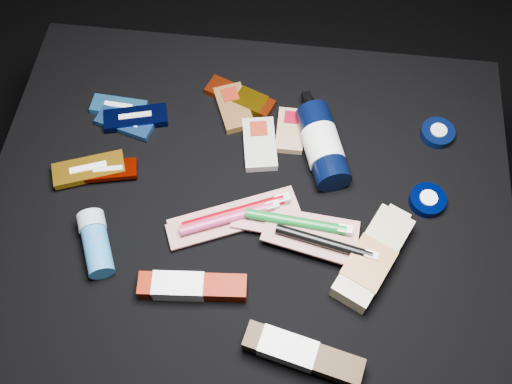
# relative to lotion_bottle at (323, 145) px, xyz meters

# --- Properties ---
(ground) EXTENTS (3.00, 3.00, 0.00)m
(ground) POSITION_rel_lotion_bottle_xyz_m (-0.13, -0.12, -0.43)
(ground) COLOR black
(ground) RESTS_ON ground
(cloth_table) EXTENTS (0.98, 0.78, 0.40)m
(cloth_table) POSITION_rel_lotion_bottle_xyz_m (-0.13, -0.12, -0.23)
(cloth_table) COLOR black
(cloth_table) RESTS_ON ground
(luna_bar_0) EXTENTS (0.11, 0.05, 0.01)m
(luna_bar_0) POSITION_rel_lotion_bottle_xyz_m (-0.41, 0.06, -0.03)
(luna_bar_0) COLOR #2A76BE
(luna_bar_0) RESTS_ON cloth_table
(luna_bar_1) EXTENTS (0.12, 0.07, 0.02)m
(luna_bar_1) POSITION_rel_lotion_bottle_xyz_m (-0.39, 0.02, -0.02)
(luna_bar_1) COLOR #1F4C96
(luna_bar_1) RESTS_ON cloth_table
(luna_bar_2) EXTENTS (0.13, 0.08, 0.02)m
(luna_bar_2) POSITION_rel_lotion_bottle_xyz_m (-0.37, 0.04, -0.02)
(luna_bar_2) COLOR black
(luna_bar_2) RESTS_ON cloth_table
(luna_bar_3) EXTENTS (0.14, 0.09, 0.02)m
(luna_bar_3) POSITION_rel_lotion_bottle_xyz_m (-0.43, -0.09, -0.02)
(luna_bar_3) COLOR #AB7110
(luna_bar_3) RESTS_ON cloth_table
(luna_bar_4) EXTENTS (0.11, 0.06, 0.01)m
(luna_bar_4) POSITION_rel_lotion_bottle_xyz_m (-0.40, -0.09, -0.02)
(luna_bar_4) COLOR #6A0A00
(luna_bar_4) RESTS_ON cloth_table
(clif_bar_0) EXTENTS (0.10, 0.12, 0.02)m
(clif_bar_0) POSITION_rel_lotion_bottle_xyz_m (-0.18, 0.09, -0.02)
(clif_bar_0) COLOR #593918
(clif_bar_0) RESTS_ON cloth_table
(clif_bar_1) EXTENTS (0.08, 0.12, 0.02)m
(clif_bar_1) POSITION_rel_lotion_bottle_xyz_m (-0.12, 0.01, -0.02)
(clif_bar_1) COLOR #A6A49E
(clif_bar_1) RESTS_ON cloth_table
(clif_bar_2) EXTENTS (0.05, 0.10, 0.02)m
(clif_bar_2) POSITION_rel_lotion_bottle_xyz_m (-0.06, 0.05, -0.03)
(clif_bar_2) COLOR #9E7A58
(clif_bar_2) RESTS_ON cloth_table
(power_bar) EXTENTS (0.15, 0.09, 0.02)m
(power_bar) POSITION_rel_lotion_bottle_xyz_m (-0.17, 0.11, -0.03)
(power_bar) COLOR maroon
(power_bar) RESTS_ON cloth_table
(lotion_bottle) EXTENTS (0.12, 0.22, 0.07)m
(lotion_bottle) POSITION_rel_lotion_bottle_xyz_m (0.00, 0.00, 0.00)
(lotion_bottle) COLOR black
(lotion_bottle) RESTS_ON cloth_table
(cream_tin_upper) EXTENTS (0.07, 0.07, 0.02)m
(cream_tin_upper) POSITION_rel_lotion_bottle_xyz_m (0.22, 0.07, -0.02)
(cream_tin_upper) COLOR black
(cream_tin_upper) RESTS_ON cloth_table
(cream_tin_lower) EXTENTS (0.07, 0.07, 0.02)m
(cream_tin_lower) POSITION_rel_lotion_bottle_xyz_m (0.20, -0.08, -0.02)
(cream_tin_lower) COLOR black
(cream_tin_lower) RESTS_ON cloth_table
(bodywash_bottle) EXTENTS (0.14, 0.20, 0.04)m
(bodywash_bottle) POSITION_rel_lotion_bottle_xyz_m (0.10, -0.21, -0.01)
(bodywash_bottle) COLOR tan
(bodywash_bottle) RESTS_ON cloth_table
(deodorant_stick) EXTENTS (0.09, 0.12, 0.05)m
(deodorant_stick) POSITION_rel_lotion_bottle_xyz_m (-0.38, -0.24, -0.01)
(deodorant_stick) COLOR #2766A3
(deodorant_stick) RESTS_ON cloth_table
(toothbrush_pack_0) EXTENTS (0.24, 0.15, 0.03)m
(toothbrush_pack_0) POSITION_rel_lotion_bottle_xyz_m (-0.15, -0.15, -0.02)
(toothbrush_pack_0) COLOR silver
(toothbrush_pack_0) RESTS_ON cloth_table
(toothbrush_pack_1) EXTENTS (0.22, 0.13, 0.02)m
(toothbrush_pack_1) POSITION_rel_lotion_bottle_xyz_m (-0.16, -0.17, -0.02)
(toothbrush_pack_1) COLOR beige
(toothbrush_pack_1) RESTS_ON cloth_table
(toothbrush_pack_2) EXTENTS (0.23, 0.07, 0.03)m
(toothbrush_pack_2) POSITION_rel_lotion_bottle_xyz_m (-0.03, -0.16, -0.01)
(toothbrush_pack_2) COLOR beige
(toothbrush_pack_2) RESTS_ON cloth_table
(toothbrush_pack_3) EXTENTS (0.22, 0.09, 0.02)m
(toothbrush_pack_3) POSITION_rel_lotion_bottle_xyz_m (0.02, -0.20, -0.00)
(toothbrush_pack_3) COLOR beige
(toothbrush_pack_3) RESTS_ON cloth_table
(toothpaste_carton_red) EXTENTS (0.19, 0.06, 0.04)m
(toothpaste_carton_red) POSITION_rel_lotion_bottle_xyz_m (-0.21, -0.30, -0.02)
(toothpaste_carton_red) COLOR #720F00
(toothpaste_carton_red) RESTS_ON cloth_table
(toothpaste_carton_green) EXTENTS (0.20, 0.08, 0.04)m
(toothpaste_carton_green) POSITION_rel_lotion_bottle_xyz_m (-0.02, -0.39, -0.01)
(toothpaste_carton_green) COLOR #372210
(toothpaste_carton_green) RESTS_ON cloth_table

